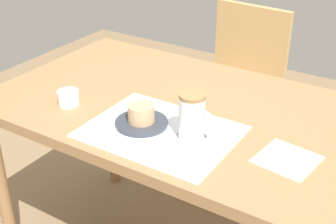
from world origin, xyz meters
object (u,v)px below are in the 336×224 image
pastry (141,113)px  sugar_bowl (68,98)px  pastry_plate (141,123)px  coffee_mug (193,116)px  wooden_chair (236,87)px  dining_table (181,126)px

pastry → sugar_bowl: bearing=-177.1°
pastry_plate → coffee_mug: bearing=3.2°
wooden_chair → pastry_plate: bearing=100.8°
pastry_plate → wooden_chair: bearing=96.1°
pastry → coffee_mug: bearing=3.2°
pastry_plate → coffee_mug: 0.18m
coffee_mug → sugar_bowl: bearing=-177.0°
sugar_bowl → coffee_mug: bearing=3.0°
wooden_chair → dining_table: bearing=104.5°
dining_table → pastry: 0.22m
pastry → sugar_bowl: pastry is taller
coffee_mug → pastry_plate: bearing=-176.8°
pastry_plate → pastry: (0.00, 0.00, 0.03)m
dining_table → pastry_plate: (-0.03, -0.18, 0.09)m
pastry → sugar_bowl: (-0.28, -0.01, -0.02)m
pastry_plate → pastry: size_ratio=1.99×
sugar_bowl → pastry: bearing=2.9°
pastry → coffee_mug: 0.18m
wooden_chair → pastry: bearing=100.8°
pastry_plate → sugar_bowl: bearing=-177.1°
coffee_mug → sugar_bowl: 0.46m
dining_table → sugar_bowl: sugar_bowl is taller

